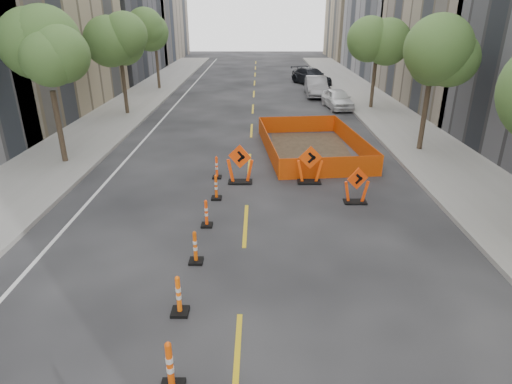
{
  "coord_description": "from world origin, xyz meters",
  "views": [
    {
      "loc": [
        0.42,
        -8.44,
        6.43
      ],
      "look_at": [
        0.34,
        4.14,
        1.1
      ],
      "focal_mm": 30.0,
      "sensor_mm": 36.0,
      "label": 1
    }
  ],
  "objects_px": {
    "chevron_sign_left": "(240,164)",
    "parked_car_far": "(311,76)",
    "channelizer_4": "(206,213)",
    "channelizer_6": "(217,167)",
    "channelizer_2": "(179,295)",
    "channelizer_1": "(170,367)",
    "parked_car_near": "(338,99)",
    "channelizer_3": "(195,247)",
    "chevron_sign_right": "(357,185)",
    "parked_car_mid": "(316,86)",
    "chevron_sign_center": "(310,165)",
    "channelizer_5": "(216,187)"
  },
  "relations": [
    {
      "from": "chevron_sign_center",
      "to": "parked_car_mid",
      "type": "xyz_separation_m",
      "value": [
        2.65,
        19.47,
        -0.01
      ]
    },
    {
      "from": "channelizer_1",
      "to": "parked_car_near",
      "type": "height_order",
      "value": "parked_car_near"
    },
    {
      "from": "chevron_sign_right",
      "to": "parked_car_near",
      "type": "distance_m",
      "value": 16.62
    },
    {
      "from": "channelizer_4",
      "to": "channelizer_6",
      "type": "bearing_deg",
      "value": 90.86
    },
    {
      "from": "channelizer_4",
      "to": "parked_car_mid",
      "type": "relative_size",
      "value": 0.2
    },
    {
      "from": "channelizer_2",
      "to": "channelizer_5",
      "type": "relative_size",
      "value": 1.05
    },
    {
      "from": "channelizer_5",
      "to": "channelizer_3",
      "type": "bearing_deg",
      "value": -92.2
    },
    {
      "from": "channelizer_2",
      "to": "chevron_sign_right",
      "type": "xyz_separation_m",
      "value": [
        5.33,
        6.23,
        0.18
      ]
    },
    {
      "from": "channelizer_1",
      "to": "channelizer_4",
      "type": "height_order",
      "value": "channelizer_1"
    },
    {
      "from": "chevron_sign_left",
      "to": "parked_car_near",
      "type": "bearing_deg",
      "value": 85.76
    },
    {
      "from": "channelizer_1",
      "to": "parked_car_far",
      "type": "distance_m",
      "value": 36.4
    },
    {
      "from": "chevron_sign_center",
      "to": "parked_car_far",
      "type": "relative_size",
      "value": 0.3
    },
    {
      "from": "channelizer_5",
      "to": "channelizer_4",
      "type": "bearing_deg",
      "value": -92.96
    },
    {
      "from": "chevron_sign_right",
      "to": "parked_car_near",
      "type": "relative_size",
      "value": 0.34
    },
    {
      "from": "channelizer_5",
      "to": "channelizer_6",
      "type": "xyz_separation_m",
      "value": [
        -0.18,
        2.18,
        -0.01
      ]
    },
    {
      "from": "channelizer_2",
      "to": "parked_car_mid",
      "type": "xyz_separation_m",
      "value": [
        6.5,
        27.65,
        0.27
      ]
    },
    {
      "from": "parked_car_mid",
      "to": "channelizer_2",
      "type": "bearing_deg",
      "value": -101.41
    },
    {
      "from": "channelizer_3",
      "to": "channelizer_5",
      "type": "height_order",
      "value": "channelizer_3"
    },
    {
      "from": "chevron_sign_left",
      "to": "parked_car_near",
      "type": "relative_size",
      "value": 0.41
    },
    {
      "from": "chevron_sign_center",
      "to": "chevron_sign_right",
      "type": "bearing_deg",
      "value": -55.88
    },
    {
      "from": "channelizer_3",
      "to": "channelizer_6",
      "type": "height_order",
      "value": "channelizer_3"
    },
    {
      "from": "parked_car_near",
      "to": "channelizer_2",
      "type": "bearing_deg",
      "value": -115.06
    },
    {
      "from": "channelizer_3",
      "to": "channelizer_4",
      "type": "relative_size",
      "value": 1.05
    },
    {
      "from": "channelizer_1",
      "to": "parked_car_near",
      "type": "relative_size",
      "value": 0.28
    },
    {
      "from": "channelizer_6",
      "to": "chevron_sign_left",
      "type": "height_order",
      "value": "chevron_sign_left"
    },
    {
      "from": "chevron_sign_left",
      "to": "chevron_sign_right",
      "type": "bearing_deg",
      "value": -5.02
    },
    {
      "from": "parked_car_far",
      "to": "channelizer_6",
      "type": "bearing_deg",
      "value": -128.45
    },
    {
      "from": "channelizer_6",
      "to": "parked_car_near",
      "type": "relative_size",
      "value": 0.24
    },
    {
      "from": "parked_car_mid",
      "to": "channelizer_1",
      "type": "bearing_deg",
      "value": -100.06
    },
    {
      "from": "channelizer_4",
      "to": "parked_car_mid",
      "type": "height_order",
      "value": "parked_car_mid"
    },
    {
      "from": "parked_car_near",
      "to": "chevron_sign_right",
      "type": "bearing_deg",
      "value": -104.22
    },
    {
      "from": "channelizer_2",
      "to": "chevron_sign_right",
      "type": "height_order",
      "value": "chevron_sign_right"
    },
    {
      "from": "chevron_sign_left",
      "to": "parked_car_far",
      "type": "height_order",
      "value": "chevron_sign_left"
    },
    {
      "from": "channelizer_6",
      "to": "chevron_sign_left",
      "type": "bearing_deg",
      "value": -28.56
    },
    {
      "from": "parked_car_near",
      "to": "parked_car_far",
      "type": "distance_m",
      "value": 10.93
    },
    {
      "from": "channelizer_3",
      "to": "parked_car_mid",
      "type": "xyz_separation_m",
      "value": [
        6.43,
        25.47,
        0.29
      ]
    },
    {
      "from": "channelizer_3",
      "to": "parked_car_far",
      "type": "height_order",
      "value": "parked_car_far"
    },
    {
      "from": "chevron_sign_left",
      "to": "chevron_sign_center",
      "type": "distance_m",
      "value": 2.8
    },
    {
      "from": "parked_car_mid",
      "to": "parked_car_far",
      "type": "distance_m",
      "value": 5.99
    },
    {
      "from": "chevron_sign_right",
      "to": "parked_car_near",
      "type": "xyz_separation_m",
      "value": [
        2.1,
        16.48,
        -0.0
      ]
    },
    {
      "from": "chevron_sign_left",
      "to": "chevron_sign_right",
      "type": "height_order",
      "value": "chevron_sign_left"
    },
    {
      "from": "parked_car_mid",
      "to": "channelizer_4",
      "type": "bearing_deg",
      "value": -103.48
    },
    {
      "from": "chevron_sign_center",
      "to": "chevron_sign_right",
      "type": "distance_m",
      "value": 2.44
    },
    {
      "from": "channelizer_6",
      "to": "parked_car_far",
      "type": "relative_size",
      "value": 0.18
    },
    {
      "from": "parked_car_mid",
      "to": "channelizer_5",
      "type": "bearing_deg",
      "value": -104.69
    },
    {
      "from": "channelizer_3",
      "to": "chevron_sign_right",
      "type": "relative_size",
      "value": 0.71
    },
    {
      "from": "channelizer_6",
      "to": "chevron_sign_right",
      "type": "xyz_separation_m",
      "value": [
        5.26,
        -2.48,
        0.21
      ]
    },
    {
      "from": "chevron_sign_right",
      "to": "parked_car_far",
      "type": "bearing_deg",
      "value": 71.21
    },
    {
      "from": "channelizer_2",
      "to": "parked_car_far",
      "type": "bearing_deg",
      "value": 78.62
    },
    {
      "from": "channelizer_4",
      "to": "parked_car_near",
      "type": "relative_size",
      "value": 0.23
    }
  ]
}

